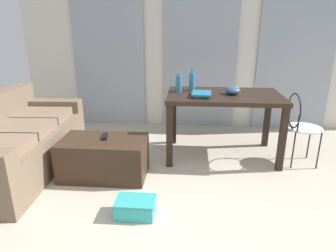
{
  "coord_description": "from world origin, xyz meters",
  "views": [
    {
      "loc": [
        -0.1,
        -1.62,
        1.57
      ],
      "look_at": [
        -0.38,
        1.69,
        0.43
      ],
      "focal_mm": 31.9,
      "sensor_mm": 36.0,
      "label": 1
    }
  ],
  "objects_px": {
    "bowl": "(233,91)",
    "bottle_near": "(192,82)",
    "book_stack": "(201,94)",
    "tv_remote_primary": "(105,136)",
    "craft_table": "(224,103)",
    "tv_remote_on_table": "(234,89)",
    "shoebox": "(135,207)",
    "bottle_far": "(179,83)",
    "wire_chair": "(299,121)",
    "couch": "(15,143)",
    "coffee_table": "(104,158)"
  },
  "relations": [
    {
      "from": "bowl",
      "to": "bottle_near",
      "type": "bearing_deg",
      "value": 160.52
    },
    {
      "from": "craft_table",
      "to": "tv_remote_primary",
      "type": "relative_size",
      "value": 7.61
    },
    {
      "from": "bottle_near",
      "to": "tv_remote_primary",
      "type": "distance_m",
      "value": 1.27
    },
    {
      "from": "bowl",
      "to": "shoebox",
      "type": "height_order",
      "value": "bowl"
    },
    {
      "from": "couch",
      "to": "shoebox",
      "type": "bearing_deg",
      "value": -26.71
    },
    {
      "from": "coffee_table",
      "to": "couch",
      "type": "bearing_deg",
      "value": 176.55
    },
    {
      "from": "craft_table",
      "to": "shoebox",
      "type": "bearing_deg",
      "value": -122.12
    },
    {
      "from": "coffee_table",
      "to": "wire_chair",
      "type": "xyz_separation_m",
      "value": [
        2.16,
        0.49,
        0.31
      ]
    },
    {
      "from": "coffee_table",
      "to": "craft_table",
      "type": "xyz_separation_m",
      "value": [
        1.31,
        0.65,
        0.47
      ]
    },
    {
      "from": "wire_chair",
      "to": "shoebox",
      "type": "xyz_separation_m",
      "value": [
        -1.69,
        -1.18,
        -0.44
      ]
    },
    {
      "from": "bottle_near",
      "to": "shoebox",
      "type": "distance_m",
      "value": 1.77
    },
    {
      "from": "coffee_table",
      "to": "shoebox",
      "type": "xyz_separation_m",
      "value": [
        0.47,
        -0.69,
        -0.13
      ]
    },
    {
      "from": "bottle_near",
      "to": "tv_remote_on_table",
      "type": "relative_size",
      "value": 1.52
    },
    {
      "from": "coffee_table",
      "to": "tv_remote_primary",
      "type": "height_order",
      "value": "tv_remote_primary"
    },
    {
      "from": "craft_table",
      "to": "wire_chair",
      "type": "height_order",
      "value": "wire_chair"
    },
    {
      "from": "tv_remote_on_table",
      "to": "tv_remote_primary",
      "type": "bearing_deg",
      "value": -118.9
    },
    {
      "from": "wire_chair",
      "to": "bowl",
      "type": "bearing_deg",
      "value": 169.14
    },
    {
      "from": "couch",
      "to": "shoebox",
      "type": "distance_m",
      "value": 1.69
    },
    {
      "from": "coffee_table",
      "to": "craft_table",
      "type": "height_order",
      "value": "craft_table"
    },
    {
      "from": "bottle_far",
      "to": "bowl",
      "type": "relative_size",
      "value": 1.29
    },
    {
      "from": "coffee_table",
      "to": "bottle_near",
      "type": "bearing_deg",
      "value": 41.21
    },
    {
      "from": "coffee_table",
      "to": "book_stack",
      "type": "xyz_separation_m",
      "value": [
        1.03,
        0.51,
        0.6
      ]
    },
    {
      "from": "wire_chair",
      "to": "bowl",
      "type": "relative_size",
      "value": 4.73
    },
    {
      "from": "coffee_table",
      "to": "wire_chair",
      "type": "bearing_deg",
      "value": 12.89
    },
    {
      "from": "craft_table",
      "to": "tv_remote_on_table",
      "type": "height_order",
      "value": "tv_remote_on_table"
    },
    {
      "from": "craft_table",
      "to": "bowl",
      "type": "distance_m",
      "value": 0.18
    },
    {
      "from": "bottle_near",
      "to": "book_stack",
      "type": "xyz_separation_m",
      "value": [
        0.11,
        -0.3,
        -0.09
      ]
    },
    {
      "from": "tv_remote_primary",
      "to": "shoebox",
      "type": "height_order",
      "value": "tv_remote_primary"
    },
    {
      "from": "coffee_table",
      "to": "book_stack",
      "type": "relative_size",
      "value": 2.96
    },
    {
      "from": "couch",
      "to": "bottle_near",
      "type": "bearing_deg",
      "value": 20.98
    },
    {
      "from": "craft_table",
      "to": "bottle_far",
      "type": "xyz_separation_m",
      "value": [
        -0.54,
        0.07,
        0.21
      ]
    },
    {
      "from": "bottle_far",
      "to": "shoebox",
      "type": "bearing_deg",
      "value": -101.8
    },
    {
      "from": "bottle_near",
      "to": "book_stack",
      "type": "bearing_deg",
      "value": -70.08
    },
    {
      "from": "couch",
      "to": "book_stack",
      "type": "bearing_deg",
      "value": 12.36
    },
    {
      "from": "book_stack",
      "to": "tv_remote_primary",
      "type": "bearing_deg",
      "value": -156.11
    },
    {
      "from": "coffee_table",
      "to": "bottle_far",
      "type": "bearing_deg",
      "value": 43.51
    },
    {
      "from": "tv_remote_primary",
      "to": "bottle_near",
      "type": "bearing_deg",
      "value": 27.99
    },
    {
      "from": "tv_remote_primary",
      "to": "shoebox",
      "type": "distance_m",
      "value": 0.95
    },
    {
      "from": "couch",
      "to": "tv_remote_primary",
      "type": "distance_m",
      "value": 1.04
    },
    {
      "from": "wire_chair",
      "to": "bottle_near",
      "type": "distance_m",
      "value": 1.33
    },
    {
      "from": "shoebox",
      "to": "tv_remote_primary",
      "type": "bearing_deg",
      "value": 121.62
    },
    {
      "from": "couch",
      "to": "craft_table",
      "type": "xyz_separation_m",
      "value": [
        2.33,
        0.59,
        0.36
      ]
    },
    {
      "from": "bottle_near",
      "to": "coffee_table",
      "type": "bearing_deg",
      "value": -138.79
    },
    {
      "from": "wire_chair",
      "to": "book_stack",
      "type": "xyz_separation_m",
      "value": [
        -1.13,
        0.02,
        0.29
      ]
    },
    {
      "from": "bottle_far",
      "to": "tv_remote_primary",
      "type": "bearing_deg",
      "value": -138.62
    },
    {
      "from": "bottle_far",
      "to": "book_stack",
      "type": "relative_size",
      "value": 0.75
    },
    {
      "from": "craft_table",
      "to": "bottle_near",
      "type": "bearing_deg",
      "value": 157.75
    },
    {
      "from": "couch",
      "to": "craft_table",
      "type": "bearing_deg",
      "value": 14.16
    },
    {
      "from": "bottle_far",
      "to": "shoebox",
      "type": "distance_m",
      "value": 1.66
    },
    {
      "from": "bottle_far",
      "to": "shoebox",
      "type": "xyz_separation_m",
      "value": [
        -0.29,
        -1.41,
        -0.81
      ]
    }
  ]
}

